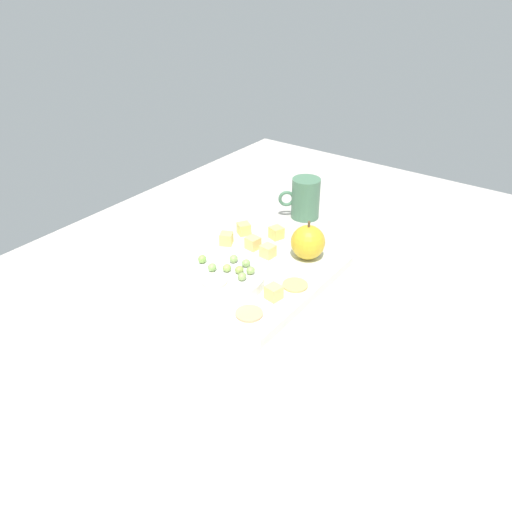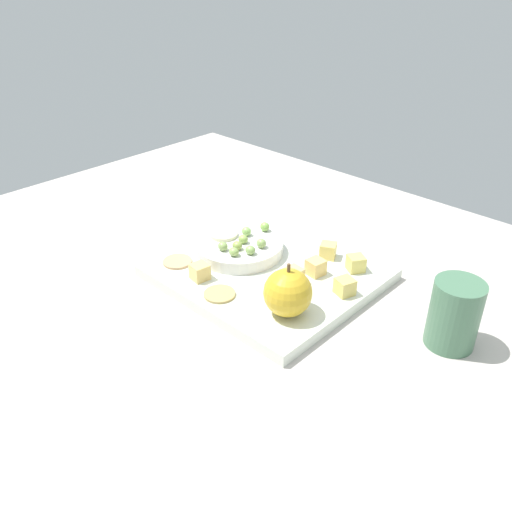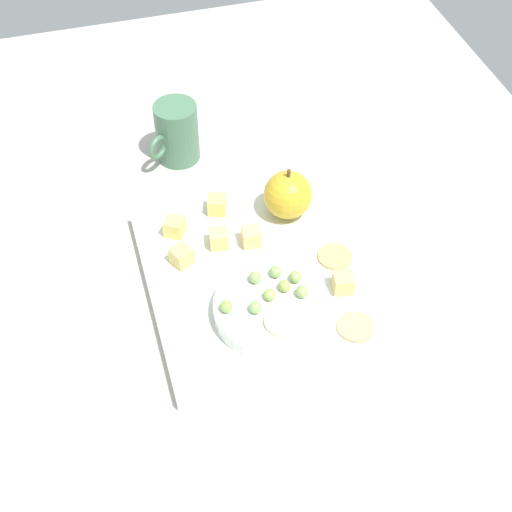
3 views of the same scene
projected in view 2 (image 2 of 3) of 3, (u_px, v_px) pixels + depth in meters
The scene contains 23 objects.
table at pixel (269, 304), 84.73cm from camera, with size 139.57×102.93×3.43cm, color #BCB3AB.
platter at pixel (268, 272), 87.97cm from camera, with size 32.93×29.82×1.95cm, color silver.
serving_dish at pixel (239, 247), 91.28cm from camera, with size 15.21×15.21×2.18cm, color white.
apple_whole at pixel (288, 293), 74.84cm from camera, with size 7.04×7.04×7.04cm, color gold.
apple_stem at pixel (289, 268), 72.76cm from camera, with size 0.50×0.50×1.20cm, color brown.
cheese_cube_0 at pixel (356, 263), 86.10cm from camera, with size 2.59×2.59×2.59cm, color #E7D268.
cheese_cube_1 at pixel (316, 267), 85.09cm from camera, with size 2.59×2.59×2.59cm, color #EEC570.
cheese_cube_2 at pixel (200, 272), 83.86cm from camera, with size 2.59×2.59×2.59cm, color #E9C873.
cheese_cube_3 at pixel (345, 286), 80.21cm from camera, with size 2.59×2.59×2.59cm, color #E2C866.
cheese_cube_4 at pixel (294, 276), 82.83cm from camera, with size 2.59×2.59×2.59cm, color #F1C778.
cheese_cube_5 at pixel (328, 250), 89.75cm from camera, with size 2.59×2.59×2.59cm, color #EFD06B.
cracker_0 at pixel (177, 262), 88.71cm from camera, with size 4.84×4.84×0.40cm, color tan.
cracker_1 at pixel (220, 294), 80.40cm from camera, with size 4.84×4.84×0.40cm, color tan.
grape_0 at pixel (221, 247), 87.45cm from camera, with size 1.74×1.57×1.51cm, color #8EAB5F.
grape_1 at pixel (250, 250), 86.55cm from camera, with size 1.74×1.57×1.50cm, color #8CB15F.
grape_2 at pixel (246, 231), 92.16cm from camera, with size 1.74×1.57×1.58cm, color #8DBB60.
grape_3 at pixel (261, 243), 88.44cm from camera, with size 1.74×1.57×1.57cm, color #8EAF61.
grape_4 at pixel (265, 227), 93.64cm from camera, with size 1.74×1.57×1.63cm, color #89BC51.
grape_5 at pixel (243, 239), 89.82cm from camera, with size 1.74×1.57×1.47cm, color #97B857.
grape_6 at pixel (237, 246), 87.88cm from camera, with size 1.74×1.57×1.48cm, color #95AD50.
grape_7 at pixel (233, 252), 85.99cm from camera, with size 1.74×1.57×1.46cm, color #8EAF5C.
apple_slice_0 at pixel (224, 234), 92.29cm from camera, with size 4.86×4.86×0.60cm, color beige.
cup at pixel (454, 314), 71.43cm from camera, with size 7.84×8.78×9.87cm.
Camera 2 is at (-46.26, 51.62, 51.11)cm, focal length 37.18 mm.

